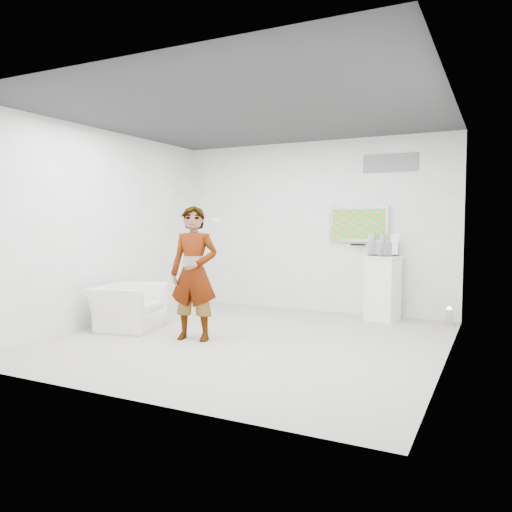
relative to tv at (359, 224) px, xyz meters
The scene contains 10 objects.
room 2.59m from the tv, 109.13° to the right, with size 5.01×5.01×3.00m.
tv is the anchor object (origin of this frame).
logo_decal 1.12m from the tv, ahead, with size 0.90×0.02×0.30m, color slate.
person 3.22m from the tv, 118.43° to the right, with size 0.66×0.43×1.80m, color white.
armchair 4.00m from the tv, 136.81° to the right, with size 1.00×0.87×0.65m, color white.
pedestal 1.17m from the tv, 31.26° to the right, with size 0.51×0.51×1.04m, color white.
floor_uplight 2.07m from the tv, 10.55° to the right, with size 0.18×0.18×0.28m, color silver.
vitrine 0.65m from the tv, 31.26° to the right, with size 0.36×0.36×0.36m, color white.
console 0.69m from the tv, 31.26° to the right, with size 0.05×0.16×0.22m, color white.
wii_remote 2.88m from the tv, 116.49° to the right, with size 0.03×0.13×0.03m, color white.
Camera 1 is at (3.03, -5.90, 1.59)m, focal length 35.00 mm.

